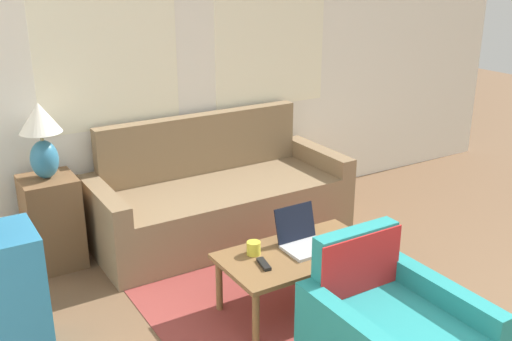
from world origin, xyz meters
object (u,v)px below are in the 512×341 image
Objects in this scene: coffee_table at (299,258)px; cup_navy at (254,248)px; table_lamp at (41,133)px; tv_remote at (264,264)px; laptop at (303,239)px; couch at (218,200)px.

cup_navy reaches higher than coffee_table.
coffee_table is 11.54× the size of cup_navy.
coffee_table is at bearing -24.22° from cup_navy.
tv_remote is at bearing -57.37° from table_lamp.
table_lamp is at bearing 130.81° from coffee_table.
cup_navy reaches higher than tv_remote.
table_lamp reaches higher than tv_remote.
laptop reaches higher than tv_remote.
couch reaches higher than tv_remote.
tv_remote is (-0.29, -0.04, 0.05)m from coffee_table.
laptop is at bearing 36.13° from coffee_table.
table_lamp is 1.82× the size of laptop.
tv_remote is (-0.37, -1.29, 0.12)m from couch.
couch is 1.25m from coffee_table.
cup_navy is (-0.34, -1.13, 0.16)m from couch.
couch is 2.03× the size of coffee_table.
couch is 1.22m from laptop.
tv_remote is at bearing -172.51° from coffee_table.
table_lamp reaches higher than cup_navy.
laptop is at bearing 13.26° from tv_remote.
laptop is at bearing -12.97° from cup_navy.
table_lamp is at bearing 126.37° from cup_navy.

